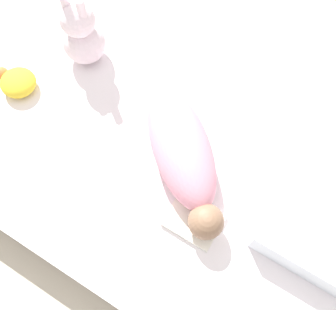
{
  "coord_description": "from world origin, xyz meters",
  "views": [
    {
      "loc": [
        -0.31,
        0.42,
        1.48
      ],
      "look_at": [
        -0.03,
        -0.04,
        0.22
      ],
      "focal_mm": 42.0,
      "sensor_mm": 36.0,
      "label": 1
    }
  ],
  "objects_px": {
    "pillow": "(325,220)",
    "bunny_plush": "(82,35)",
    "turtle_plush": "(16,82)",
    "swaddled_baby": "(183,153)"
  },
  "relations": [
    {
      "from": "swaddled_baby",
      "to": "turtle_plush",
      "type": "relative_size",
      "value": 2.75
    },
    {
      "from": "pillow",
      "to": "turtle_plush",
      "type": "relative_size",
      "value": 2.11
    },
    {
      "from": "swaddled_baby",
      "to": "turtle_plush",
      "type": "xyz_separation_m",
      "value": [
        0.71,
        0.06,
        -0.05
      ]
    },
    {
      "from": "swaddled_baby",
      "to": "pillow",
      "type": "xyz_separation_m",
      "value": [
        -0.51,
        -0.05,
        -0.03
      ]
    },
    {
      "from": "turtle_plush",
      "to": "bunny_plush",
      "type": "bearing_deg",
      "value": -118.95
    },
    {
      "from": "swaddled_baby",
      "to": "pillow",
      "type": "bearing_deg",
      "value": 47.56
    },
    {
      "from": "pillow",
      "to": "bunny_plush",
      "type": "height_order",
      "value": "bunny_plush"
    },
    {
      "from": "bunny_plush",
      "to": "turtle_plush",
      "type": "height_order",
      "value": "bunny_plush"
    },
    {
      "from": "swaddled_baby",
      "to": "bunny_plush",
      "type": "distance_m",
      "value": 0.6
    },
    {
      "from": "pillow",
      "to": "bunny_plush",
      "type": "distance_m",
      "value": 1.08
    }
  ]
}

